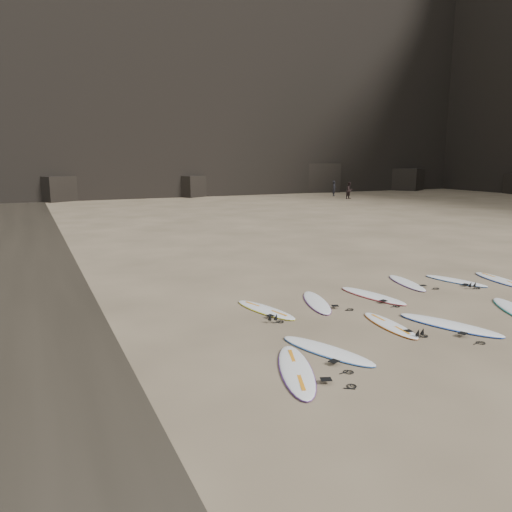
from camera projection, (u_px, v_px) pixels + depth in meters
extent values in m
plane|color=#897559|center=(411.00, 328.00, 12.78)|extent=(240.00, 240.00, 0.00)
cube|color=black|center=(165.00, 38.00, 66.46)|extent=(170.00, 32.00, 40.00)
cube|color=black|center=(188.00, 186.00, 55.92)|extent=(4.23, 4.46, 2.33)
cube|color=black|center=(314.00, 178.00, 63.68)|extent=(5.95, 5.19, 3.59)
cube|color=black|center=(404.00, 179.00, 67.32)|extent=(5.31, 5.56, 2.88)
cube|color=black|center=(54.00, 188.00, 50.15)|extent=(4.49, 4.76, 2.49)
ellipsoid|color=white|center=(296.00, 370.00, 10.13)|extent=(1.55, 2.72, 0.10)
ellipsoid|color=white|center=(327.00, 350.00, 11.17)|extent=(1.45, 2.55, 0.09)
ellipsoid|color=white|center=(390.00, 325.00, 12.89)|extent=(0.72, 2.27, 0.08)
ellipsoid|color=white|center=(449.00, 325.00, 12.88)|extent=(1.65, 2.77, 0.10)
ellipsoid|color=white|center=(265.00, 309.00, 14.18)|extent=(1.17, 2.44, 0.09)
ellipsoid|color=white|center=(317.00, 302.00, 14.91)|extent=(1.32, 2.52, 0.09)
ellipsoid|color=white|center=(373.00, 295.00, 15.61)|extent=(1.11, 2.62, 0.09)
ellipsoid|color=white|center=(407.00, 283.00, 17.23)|extent=(1.08, 2.41, 0.08)
ellipsoid|color=white|center=(456.00, 281.00, 17.52)|extent=(1.16, 2.35, 0.08)
ellipsoid|color=white|center=(501.00, 280.00, 17.60)|extent=(1.04, 2.58, 0.09)
imported|color=black|center=(334.00, 188.00, 56.50)|extent=(0.74, 0.75, 1.75)
imported|color=black|center=(350.00, 190.00, 52.60)|extent=(1.02, 0.89, 1.79)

